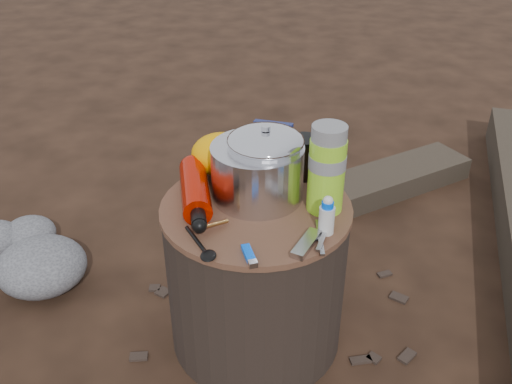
# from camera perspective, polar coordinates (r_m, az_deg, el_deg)

# --- Properties ---
(ground) EXTENTS (60.00, 60.00, 0.00)m
(ground) POSITION_cam_1_polar(r_m,az_deg,el_deg) (1.69, 0.00, -13.98)
(ground) COLOR black
(ground) RESTS_ON ground
(stump) EXTENTS (0.48, 0.48, 0.44)m
(stump) POSITION_cam_1_polar(r_m,az_deg,el_deg) (1.54, 0.00, -8.26)
(stump) COLOR black
(stump) RESTS_ON ground
(log_small) EXTENTS (0.97, 0.78, 0.09)m
(log_small) POSITION_cam_1_polar(r_m,az_deg,el_deg) (2.27, 9.99, 0.10)
(log_small) COLOR #30281F
(log_small) RESTS_ON ground
(foil_windscreen) EXTENTS (0.23, 0.23, 0.14)m
(foil_windscreen) POSITION_cam_1_polar(r_m,az_deg,el_deg) (1.42, 0.13, 2.03)
(foil_windscreen) COLOR silver
(foil_windscreen) RESTS_ON stump
(camping_pot) EXTENTS (0.19, 0.19, 0.19)m
(camping_pot) POSITION_cam_1_polar(r_m,az_deg,el_deg) (1.41, 0.94, 2.88)
(camping_pot) COLOR silver
(camping_pot) RESTS_ON stump
(fuel_bottle) EXTENTS (0.14, 0.30, 0.07)m
(fuel_bottle) POSITION_cam_1_polar(r_m,az_deg,el_deg) (1.42, -6.15, 0.25)
(fuel_bottle) COLOR #A41000
(fuel_bottle) RESTS_ON stump
(thermos) EXTENTS (0.09, 0.09, 0.22)m
(thermos) POSITION_cam_1_polar(r_m,az_deg,el_deg) (1.36, 7.13, 2.28)
(thermos) COLOR #8CD122
(thermos) RESTS_ON stump
(travel_mug) EXTENTS (0.07, 0.07, 0.11)m
(travel_mug) POSITION_cam_1_polar(r_m,az_deg,el_deg) (1.52, 4.81, 3.47)
(travel_mug) COLOR black
(travel_mug) RESTS_ON stump
(stuff_sack) EXTENTS (0.17, 0.14, 0.12)m
(stuff_sack) POSITION_cam_1_polar(r_m,az_deg,el_deg) (1.53, -3.36, 3.78)
(stuff_sack) COLOR #EE9B00
(stuff_sack) RESTS_ON stump
(food_pouch) EXTENTS (0.11, 0.04, 0.13)m
(food_pouch) POSITION_cam_1_polar(r_m,az_deg,el_deg) (1.55, 1.64, 4.66)
(food_pouch) COLOR navy
(food_pouch) RESTS_ON stump
(lighter) EXTENTS (0.05, 0.08, 0.01)m
(lighter) POSITION_cam_1_polar(r_m,az_deg,el_deg) (1.25, -0.77, -6.20)
(lighter) COLOR #0052F5
(lighter) RESTS_ON stump
(multitool) EXTENTS (0.07, 0.11, 0.02)m
(multitool) POSITION_cam_1_polar(r_m,az_deg,el_deg) (1.28, 5.08, -5.21)
(multitool) COLOR #A6A6AA
(multitool) RESTS_ON stump
(pot_grabber) EXTENTS (0.04, 0.14, 0.01)m
(pot_grabber) POSITION_cam_1_polar(r_m,az_deg,el_deg) (1.31, 6.44, -4.42)
(pot_grabber) COLOR #A6A6AA
(pot_grabber) RESTS_ON stump
(spork) EXTENTS (0.10, 0.13, 0.01)m
(spork) POSITION_cam_1_polar(r_m,az_deg,el_deg) (1.29, -5.98, -4.85)
(spork) COLOR black
(spork) RESTS_ON stump
(squeeze_bottle) EXTENTS (0.04, 0.04, 0.09)m
(squeeze_bottle) POSITION_cam_1_polar(r_m,az_deg,el_deg) (1.31, 7.13, -2.49)
(squeeze_bottle) COLOR beige
(squeeze_bottle) RESTS_ON stump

